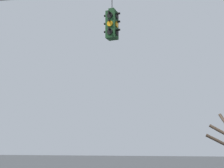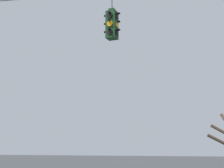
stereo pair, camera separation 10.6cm
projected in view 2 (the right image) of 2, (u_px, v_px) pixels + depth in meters
The scene contains 1 object.
traffic_light_near_right_pole at pixel (112, 25), 11.58m from camera, with size 0.58×0.58×1.83m.
Camera 2 is at (1.76, -9.71, 1.97)m, focal length 55.00 mm.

